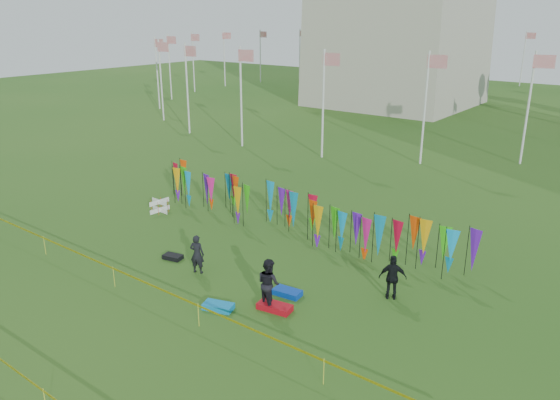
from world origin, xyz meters
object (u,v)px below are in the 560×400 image
Objects in this scene: kite_bag_red at (275,307)px; person_left at (197,254)px; kite_bag_turquoise at (218,306)px; person_mid at (269,283)px; kite_bag_blue at (287,292)px; box_kite at (160,206)px; kite_bag_black at (173,257)px; person_right at (393,277)px.

person_left is at bearing 174.39° from kite_bag_red.
person_left is at bearing 148.95° from kite_bag_turquoise.
person_mid reaches higher than kite_bag_blue.
kite_bag_turquoise is 1.02× the size of kite_bag_blue.
kite_bag_blue is at bearing -15.99° from box_kite.
kite_bag_turquoise is 2.10m from kite_bag_red.
person_mid is 1.73× the size of kite_bag_turquoise.
box_kite is at bearing 159.10° from kite_bag_red.
box_kite is 0.66× the size of kite_bag_turquoise.
kite_bag_turquoise is 2.80m from kite_bag_blue.
kite_bag_red is (11.50, -4.39, -0.25)m from box_kite.
kite_bag_blue is (11.20, -3.21, -0.26)m from box_kite.
kite_bag_blue reaches higher than kite_bag_black.
person_right is 9.81m from kite_bag_black.
kite_bag_blue is 1.22m from kite_bag_red.
kite_bag_turquoise is at bearing 58.43° from person_mid.
person_left is 1.56× the size of kite_bag_blue.
person_mid is 4.76m from person_right.
kite_bag_black is at bearing -175.54° from kite_bag_blue.
person_right is 2.11× the size of kite_bag_black.
person_mid is 6.12m from kite_bag_black.
box_kite is 11.65m from kite_bag_blue.
kite_bag_blue is (0.04, 1.11, -0.85)m from person_mid.
person_mid is at bearing 43.93° from kite_bag_turquoise.
box_kite is 6.33m from kite_bag_black.
kite_bag_turquoise is at bearing 15.03° from person_right.
person_right reaches higher than person_left.
person_mid is at bearing 15.28° from person_right.
person_right reaches higher than box_kite.
kite_bag_red is at bearing -75.69° from kite_bag_blue.
kite_bag_black is (-6.02, 0.64, -0.87)m from person_mid.
kite_bag_blue is 0.85× the size of kite_bag_red.
person_right is 1.60× the size of kite_bag_turquoise.
person_right is at bearing -120.67° from person_mid.
person_mid is at bearing -6.08° from kite_bag_black.
kite_bag_black is (-9.39, -2.71, -0.80)m from person_right.
person_right reaches higher than kite_bag_turquoise.
person_left reaches higher than kite_bag_black.
kite_bag_turquoise is at bearing -143.87° from kite_bag_red.
person_right is at bearing 33.88° from kite_bag_blue.
person_left is 3.34m from kite_bag_turquoise.
person_right is at bearing 44.58° from kite_bag_turquoise.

